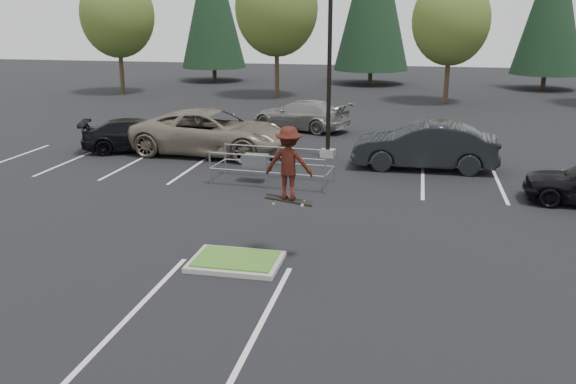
% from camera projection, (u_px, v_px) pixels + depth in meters
% --- Properties ---
extents(ground, '(120.00, 120.00, 0.00)m').
position_uv_depth(ground, '(236.00, 264.00, 14.99)').
color(ground, black).
rests_on(ground, ground).
extents(grass_median, '(2.20, 1.60, 0.16)m').
position_uv_depth(grass_median, '(236.00, 261.00, 14.97)').
color(grass_median, '#A3A098').
rests_on(grass_median, ground).
extents(stall_lines, '(22.62, 17.60, 0.01)m').
position_uv_depth(stall_lines, '(249.00, 193.00, 20.91)').
color(stall_lines, silver).
rests_on(stall_lines, ground).
extents(light_pole, '(0.70, 0.60, 10.12)m').
position_uv_depth(light_pole, '(330.00, 48.00, 24.86)').
color(light_pole, '#A3A098').
rests_on(light_pole, ground).
extents(decid_a, '(5.44, 5.44, 8.91)m').
position_uv_depth(decid_a, '(118.00, 18.00, 45.18)').
color(decid_a, '#38281C').
rests_on(decid_a, ground).
extents(decid_b, '(5.89, 5.89, 9.64)m').
position_uv_depth(decid_b, '(277.00, 11.00, 43.13)').
color(decid_b, '#38281C').
rests_on(decid_b, ground).
extents(decid_c, '(5.12, 5.12, 8.38)m').
position_uv_depth(decid_c, '(451.00, 24.00, 40.30)').
color(decid_c, '#38281C').
rests_on(decid_c, ground).
extents(conif_c, '(5.50, 5.50, 12.50)m').
position_uv_depth(conif_c, '(553.00, 1.00, 47.32)').
color(conif_c, '#38281C').
rests_on(conif_c, ground).
extents(cart_corral, '(4.39, 1.84, 1.22)m').
position_uv_depth(cart_corral, '(260.00, 162.00, 22.02)').
color(cart_corral, gray).
rests_on(cart_corral, ground).
extents(skateboarder, '(1.18, 0.68, 1.94)m').
position_uv_depth(skateboarder, '(289.00, 164.00, 14.63)').
color(skateboarder, black).
rests_on(skateboarder, ground).
extents(car_l_tan, '(7.07, 3.59, 1.92)m').
position_uv_depth(car_l_tan, '(212.00, 132.00, 26.41)').
color(car_l_tan, '#786B5C').
rests_on(car_l_tan, ground).
extents(car_l_black, '(5.33, 3.57, 1.43)m').
position_uv_depth(car_l_black, '(137.00, 135.00, 27.08)').
color(car_l_black, black).
rests_on(car_l_black, ground).
extents(car_r_charc, '(5.60, 2.01, 1.84)m').
position_uv_depth(car_r_charc, '(424.00, 146.00, 23.90)').
color(car_r_charc, black).
rests_on(car_r_charc, ground).
extents(car_far_silver, '(5.76, 3.84, 1.55)m').
position_uv_depth(car_far_silver, '(302.00, 115.00, 32.01)').
color(car_far_silver, gray).
rests_on(car_far_silver, ground).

